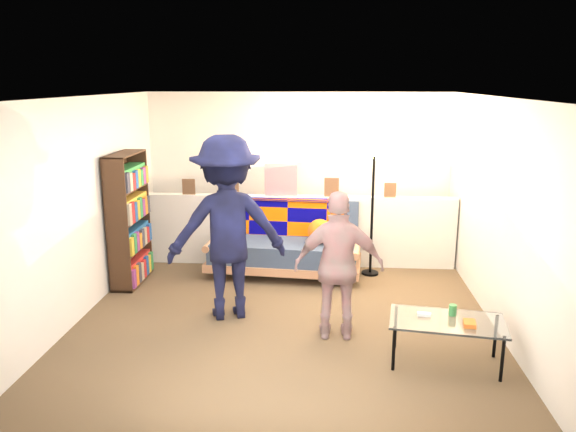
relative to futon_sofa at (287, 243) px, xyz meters
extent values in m
plane|color=brown|center=(0.10, -1.45, -0.41)|extent=(5.00, 5.00, 0.00)
cube|color=silver|center=(0.10, 1.05, 0.79)|extent=(4.50, 0.10, 2.40)
cube|color=silver|center=(-2.15, -1.45, 0.79)|extent=(0.10, 5.00, 2.40)
cube|color=silver|center=(2.35, -1.45, 0.79)|extent=(0.10, 5.00, 2.40)
cube|color=white|center=(0.10, -1.45, 1.99)|extent=(4.50, 5.00, 0.10)
cube|color=silver|center=(0.10, 0.35, 0.09)|extent=(4.45, 0.15, 1.00)
cube|color=brown|center=(-1.40, 0.33, 0.70)|extent=(0.18, 0.02, 0.22)
cube|color=brown|center=(-0.80, 0.33, 0.73)|extent=(0.22, 0.02, 0.28)
cube|color=silver|center=(-0.10, 0.33, 0.82)|extent=(0.45, 0.02, 0.45)
cube|color=brown|center=(0.60, 0.33, 0.72)|extent=(0.20, 0.02, 0.26)
cube|color=brown|center=(1.40, 0.33, 0.69)|extent=(0.16, 0.02, 0.20)
cube|color=tan|center=(-0.02, -0.07, -0.25)|extent=(2.11, 1.09, 0.11)
cube|color=#364762|center=(-0.03, -0.12, -0.06)|extent=(1.99, 0.92, 0.26)
cube|color=#364762|center=(0.01, 0.28, 0.26)|extent=(1.95, 0.42, 0.61)
cylinder|color=tan|center=(-0.99, 0.02, 0.02)|extent=(0.18, 0.92, 0.10)
cylinder|color=tan|center=(0.94, -0.15, 0.02)|extent=(0.18, 0.92, 0.10)
cube|color=#060578|center=(0.00, 0.20, 0.26)|extent=(1.56, 0.24, 0.56)
cube|color=#060578|center=(0.01, 0.33, 0.56)|extent=(1.57, 0.40, 0.03)
sphere|color=orange|center=(0.45, -0.16, 0.23)|extent=(0.32, 0.32, 0.32)
cube|color=#321D10|center=(-2.11, -0.52, 0.44)|extent=(0.02, 0.84, 1.69)
cube|color=#321D10|center=(-1.98, -0.93, 0.44)|extent=(0.28, 0.02, 1.69)
cube|color=#321D10|center=(-1.98, -0.11, 0.44)|extent=(0.28, 0.02, 1.69)
cube|color=#321D10|center=(-1.98, -0.52, 1.27)|extent=(0.28, 0.84, 0.02)
cube|color=#321D10|center=(-1.98, -0.52, -0.39)|extent=(0.28, 0.84, 0.04)
cube|color=#321D10|center=(-1.98, -0.52, 0.04)|extent=(0.28, 0.81, 0.02)
cube|color=#321D10|center=(-1.98, -0.52, 0.44)|extent=(0.28, 0.81, 0.02)
cube|color=#321D10|center=(-1.98, -0.52, 0.83)|extent=(0.28, 0.81, 0.02)
cube|color=red|center=(-1.96, -0.52, -0.22)|extent=(0.21, 0.79, 0.28)
cube|color=#225C93|center=(-1.96, -0.52, 0.19)|extent=(0.21, 0.79, 0.26)
cube|color=gold|center=(-1.96, -0.52, 0.59)|extent=(0.21, 0.79, 0.28)
cube|color=green|center=(-1.96, -0.52, 0.98)|extent=(0.21, 0.79, 0.26)
cylinder|color=black|center=(1.17, -2.60, -0.20)|extent=(0.04, 0.04, 0.41)
cylinder|color=black|center=(2.09, -2.73, -0.20)|extent=(0.04, 0.04, 0.41)
cylinder|color=black|center=(1.23, -2.15, -0.20)|extent=(0.04, 0.04, 0.41)
cylinder|color=black|center=(2.15, -2.28, -0.20)|extent=(0.04, 0.04, 0.41)
cube|color=silver|center=(1.66, -2.44, 0.02)|extent=(1.10, 0.71, 0.02)
cube|color=white|center=(1.46, -2.36, 0.04)|extent=(0.13, 0.07, 0.03)
cube|color=orange|center=(1.83, -2.55, 0.05)|extent=(0.12, 0.16, 0.04)
cylinder|color=#388744|center=(1.73, -2.32, 0.08)|extent=(0.08, 0.08, 0.10)
cylinder|color=black|center=(1.14, 0.00, -0.39)|extent=(0.23, 0.23, 0.03)
cylinder|color=black|center=(1.14, 0.00, 0.40)|extent=(0.04, 0.04, 1.62)
sphere|color=#FFC672|center=(1.02, 0.05, 1.07)|extent=(0.13, 0.13, 0.13)
sphere|color=#FFC672|center=(1.27, -0.02, 1.13)|extent=(0.13, 0.13, 0.13)
sphere|color=#FFC672|center=(1.15, 0.12, 1.21)|extent=(0.13, 0.13, 0.13)
imported|color=black|center=(-0.54, -1.47, 0.60)|extent=(1.46, 1.10, 2.01)
imported|color=pink|center=(0.67, -1.95, 0.35)|extent=(0.90, 0.38, 1.52)
camera|label=1|loc=(0.56, -7.29, 2.17)|focal=35.00mm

